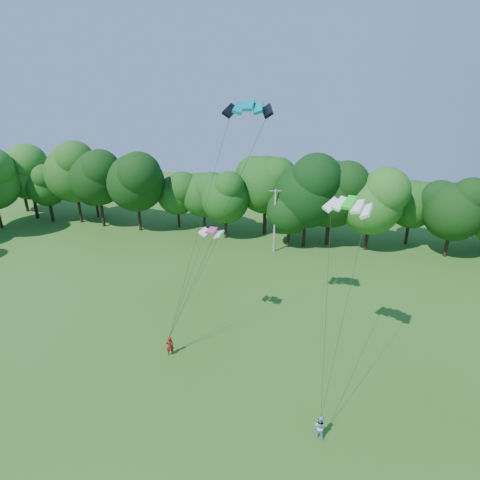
# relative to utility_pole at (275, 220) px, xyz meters

# --- Properties ---
(ground) EXTENTS (160.00, 160.00, 0.00)m
(ground) POSITION_rel_utility_pole_xyz_m (-0.43, -31.26, -4.34)
(ground) COLOR #2F5A18
(ground) RESTS_ON ground
(utility_pole) EXTENTS (1.65, 0.53, 8.45)m
(utility_pole) POSITION_rel_utility_pole_xyz_m (0.00, 0.00, 0.00)
(utility_pole) COLOR #AAAAA2
(utility_pole) RESTS_ON ground
(kite_flyer_left) EXTENTS (0.73, 0.65, 1.67)m
(kite_flyer_left) POSITION_rel_utility_pole_xyz_m (-4.42, -23.12, -3.50)
(kite_flyer_left) COLOR maroon
(kite_flyer_left) RESTS_ON ground
(kite_flyer_right) EXTENTS (0.89, 0.79, 1.53)m
(kite_flyer_right) POSITION_rel_utility_pole_xyz_m (7.56, -27.98, -3.57)
(kite_flyer_right) COLOR #9AB6D6
(kite_flyer_right) RESTS_ON ground
(kite_teal) EXTENTS (3.29, 1.61, 0.80)m
(kite_teal) POSITION_rel_utility_pole_xyz_m (1.06, -19.69, 14.43)
(kite_teal) COLOR #04828C
(kite_teal) RESTS_ON ground
(kite_green) EXTENTS (3.22, 2.34, 0.69)m
(kite_green) POSITION_rel_utility_pole_xyz_m (8.11, -21.43, 8.62)
(kite_green) COLOR #1FD220
(kite_green) RESTS_ON ground
(kite_pink) EXTENTS (2.08, 1.27, 0.32)m
(kite_pink) POSITION_rel_utility_pole_xyz_m (-2.03, -19.09, 5.03)
(kite_pink) COLOR #C4367A
(kite_pink) RESTS_ON ground
(tree_back_west) EXTENTS (9.69, 9.69, 14.09)m
(tree_back_west) POSITION_rel_utility_pole_xyz_m (-32.61, 4.41, 4.46)
(tree_back_west) COLOR #312113
(tree_back_west) RESTS_ON ground
(tree_back_center) EXTENTS (9.45, 9.45, 13.74)m
(tree_back_center) POSITION_rel_utility_pole_xyz_m (3.64, 3.02, 4.24)
(tree_back_center) COLOR black
(tree_back_center) RESTS_ON ground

